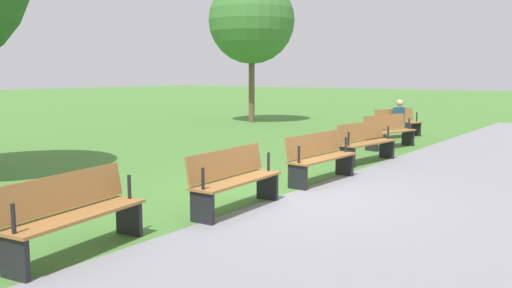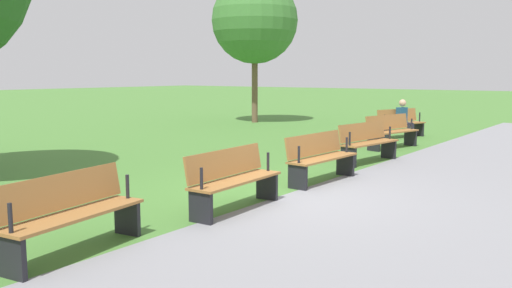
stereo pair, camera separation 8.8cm
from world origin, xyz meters
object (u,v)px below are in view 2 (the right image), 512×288
at_px(bench_3, 320,156).
at_px(bench_5, 71,212).
at_px(person_seated, 404,118).
at_px(bench_2, 367,141).
at_px(bench_0, 400,122).
at_px(bench_1, 391,131).
at_px(bench_4, 233,178).
at_px(tree_1, 255,21).

distance_m(bench_3, bench_5, 5.14).
bearing_deg(person_seated, bench_2, 30.64).
distance_m(bench_0, bench_5, 12.75).
xyz_separation_m(bench_1, person_seated, (-2.42, -0.57, 0.16)).
xyz_separation_m(bench_1, bench_4, (7.66, 0.71, 0.00)).
distance_m(bench_1, bench_3, 5.14).
bearing_deg(bench_3, bench_4, 2.67).
xyz_separation_m(bench_2, bench_4, (5.13, 0.24, 0.00)).
bearing_deg(tree_1, person_seated, 77.08).
distance_m(bench_2, bench_3, 2.57).
bearing_deg(person_seated, bench_3, 28.41).
height_order(bench_1, person_seated, person_seated).
distance_m(bench_1, bench_2, 2.57).
distance_m(bench_1, bench_4, 7.69).
height_order(bench_0, bench_2, same).
bearing_deg(bench_0, tree_1, -84.08).
relative_size(bench_1, bench_4, 1.02).
bearing_deg(bench_3, tree_1, -135.15).
distance_m(bench_3, person_seated, 7.62).
height_order(bench_1, bench_4, same).
distance_m(bench_1, bench_5, 10.23).
relative_size(bench_5, tree_1, 0.31).
distance_m(bench_2, person_seated, 5.06).
xyz_separation_m(bench_3, bench_4, (2.57, 0.00, 0.00)).
height_order(bench_2, bench_4, same).
distance_m(bench_4, bench_5, 2.57).
height_order(bench_1, tree_1, tree_1).
distance_m(bench_5, person_seated, 12.69).
height_order(bench_0, bench_1, same).
height_order(bench_5, person_seated, person_seated).
relative_size(bench_0, bench_4, 1.02).
distance_m(bench_0, bench_2, 5.14).
relative_size(bench_0, bench_1, 1.00).
relative_size(bench_2, bench_4, 1.02).
bearing_deg(person_seated, bench_4, 25.97).
relative_size(bench_2, person_seated, 1.51).
height_order(bench_2, bench_3, same).
bearing_deg(bench_5, bench_0, 177.30).
relative_size(bench_4, tree_1, 0.30).
bearing_deg(bench_4, person_seated, -175.41).
relative_size(bench_2, bench_3, 1.02).
xyz_separation_m(bench_4, person_seated, (-10.08, -1.29, 0.16)).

